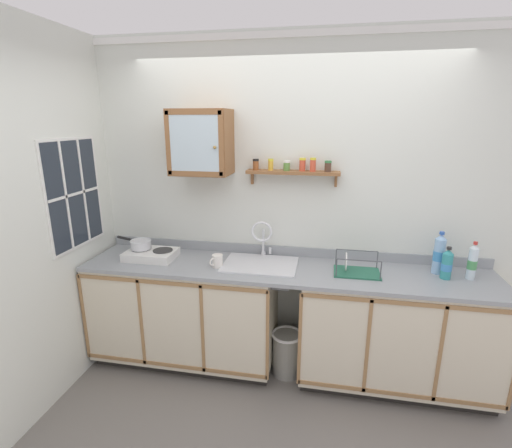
% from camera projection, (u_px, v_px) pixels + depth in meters
% --- Properties ---
extents(floor, '(6.22, 6.22, 0.00)m').
position_uv_depth(floor, '(274.00, 406.00, 2.75)').
color(floor, slate).
rests_on(floor, ground).
extents(back_wall, '(3.82, 0.07, 2.69)m').
position_uv_depth(back_wall, '(289.00, 205.00, 3.09)').
color(back_wall, silver).
rests_on(back_wall, ground).
extents(side_wall_left, '(0.05, 3.52, 2.69)m').
position_uv_depth(side_wall_left, '(26.00, 228.00, 2.45)').
color(side_wall_left, silver).
rests_on(side_wall_left, ground).
extents(lower_cabinet_run, '(1.54, 0.59, 0.89)m').
position_uv_depth(lower_cabinet_run, '(186.00, 312.00, 3.18)').
color(lower_cabinet_run, black).
rests_on(lower_cabinet_run, ground).
extents(lower_cabinet_run_right, '(1.45, 0.59, 0.89)m').
position_uv_depth(lower_cabinet_run_right, '(395.00, 333.00, 2.87)').
color(lower_cabinet_run_right, black).
rests_on(lower_cabinet_run_right, ground).
extents(countertop, '(3.18, 0.62, 0.03)m').
position_uv_depth(countertop, '(284.00, 270.00, 2.91)').
color(countertop, gray).
rests_on(countertop, lower_cabinet_run).
extents(backsplash, '(3.18, 0.02, 0.08)m').
position_uv_depth(backsplash, '(288.00, 251.00, 3.16)').
color(backsplash, gray).
rests_on(backsplash, countertop).
extents(sink, '(0.58, 0.46, 0.44)m').
position_uv_depth(sink, '(260.00, 267.00, 2.98)').
color(sink, silver).
rests_on(sink, countertop).
extents(hot_plate_stove, '(0.40, 0.28, 0.07)m').
position_uv_depth(hot_plate_stove, '(151.00, 254.00, 3.09)').
color(hot_plate_stove, silver).
rests_on(hot_plate_stove, countertop).
extents(saucepan, '(0.35, 0.19, 0.07)m').
position_uv_depth(saucepan, '(140.00, 244.00, 3.11)').
color(saucepan, silver).
rests_on(saucepan, hot_plate_stove).
extents(bottle_detergent_teal_0, '(0.07, 0.07, 0.24)m').
position_uv_depth(bottle_detergent_teal_0, '(447.00, 265.00, 2.68)').
color(bottle_detergent_teal_0, teal).
rests_on(bottle_detergent_teal_0, countertop).
extents(bottle_water_blue_1, '(0.08, 0.08, 0.32)m').
position_uv_depth(bottle_water_blue_1, '(439.00, 254.00, 2.77)').
color(bottle_water_blue_1, '#8CB7E0').
rests_on(bottle_water_blue_1, countertop).
extents(bottle_water_clear_2, '(0.06, 0.06, 0.28)m').
position_uv_depth(bottle_water_clear_2, '(472.00, 262.00, 2.67)').
color(bottle_water_clear_2, silver).
rests_on(bottle_water_clear_2, countertop).
extents(dish_rack, '(0.34, 0.23, 0.16)m').
position_uv_depth(dish_rack, '(355.00, 270.00, 2.80)').
color(dish_rack, '#26664C').
rests_on(dish_rack, countertop).
extents(mug, '(0.09, 0.11, 0.10)m').
position_uv_depth(mug, '(217.00, 261.00, 2.91)').
color(mug, white).
rests_on(mug, countertop).
extents(wall_cabinet, '(0.46, 0.34, 0.50)m').
position_uv_depth(wall_cabinet, '(201.00, 142.00, 2.90)').
color(wall_cabinet, brown).
extents(spice_shelf, '(0.73, 0.14, 0.23)m').
position_uv_depth(spice_shelf, '(294.00, 170.00, 2.91)').
color(spice_shelf, brown).
extents(window, '(0.03, 0.62, 0.84)m').
position_uv_depth(window, '(74.00, 194.00, 2.85)').
color(window, '#262D38').
extents(trash_bin, '(0.26, 0.26, 0.37)m').
position_uv_depth(trash_bin, '(286.00, 352.00, 3.05)').
color(trash_bin, gray).
rests_on(trash_bin, ground).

